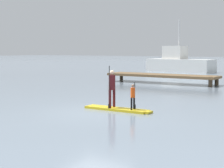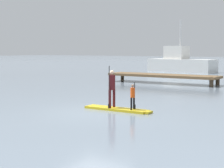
# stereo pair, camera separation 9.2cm
# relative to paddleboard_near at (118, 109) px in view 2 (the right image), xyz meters

# --- Properties ---
(ground_plane) EXTENTS (240.00, 240.00, 0.00)m
(ground_plane) POSITION_rel_paddleboard_near_xyz_m (-0.58, -0.78, -0.05)
(ground_plane) COLOR gray
(paddleboard_near) EXTENTS (3.04, 0.65, 0.10)m
(paddleboard_near) POSITION_rel_paddleboard_near_xyz_m (0.00, 0.00, 0.00)
(paddleboard_near) COLOR gold
(paddleboard_near) RESTS_ON ground
(paddler_adult) EXTENTS (0.28, 0.50, 1.78)m
(paddler_adult) POSITION_rel_paddleboard_near_xyz_m (-0.29, -0.01, 0.96)
(paddler_adult) COLOR #4C1419
(paddler_adult) RESTS_ON paddleboard_near
(paddler_child_solo) EXTENTS (0.18, 0.38, 1.12)m
(paddler_child_solo) POSITION_rel_paddleboard_near_xyz_m (0.71, 0.02, 0.63)
(paddler_child_solo) COLOR black
(paddler_child_solo) RESTS_ON paddleboard_near
(fishing_boat_green_midground) EXTENTS (8.45, 3.71, 6.09)m
(fishing_boat_green_midground) POSITION_rel_paddleboard_near_xyz_m (-8.48, 26.95, 0.98)
(fishing_boat_green_midground) COLOR silver
(fishing_boat_green_midground) RESTS_ON ground
(floating_dock) EXTENTS (8.61, 2.00, 0.68)m
(floating_dock) POSITION_rel_paddleboard_near_xyz_m (-3.78, 12.27, 0.53)
(floating_dock) COLOR brown
(floating_dock) RESTS_ON ground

